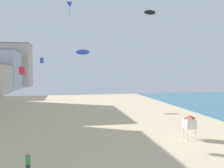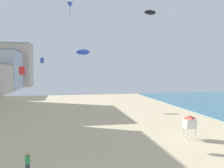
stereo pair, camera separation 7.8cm
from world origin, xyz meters
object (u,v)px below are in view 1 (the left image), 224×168
kite_blue_delta_2 (70,5)px  kite_black_parafoil (150,12)px  kite_red_box (22,71)px  lifeguard_stand (189,122)px  kite_blue_parafoil (83,52)px  kite_blue_box_2 (42,60)px  kite_flyer (28,162)px

kite_blue_delta_2 → kite_black_parafoil: bearing=-37.4°
kite_blue_delta_2 → kite_red_box: 25.63m
lifeguard_stand → kite_black_parafoil: size_ratio=1.25×
lifeguard_stand → kite_blue_delta_2: kite_blue_delta_2 is taller
kite_blue_parafoil → kite_red_box: (-7.82, -17.75, -3.48)m
lifeguard_stand → kite_red_box: bearing=147.0°
lifeguard_stand → kite_blue_delta_2: (-11.70, 25.74, 18.39)m
kite_blue_parafoil → kite_blue_box_2: kite_blue_parafoil is taller
kite_flyer → kite_blue_box_2: kite_blue_box_2 is taller
kite_blue_delta_2 → kite_red_box: kite_blue_delta_2 is taller
kite_red_box → kite_blue_box_2: bearing=86.9°
lifeguard_stand → kite_red_box: kite_red_box is taller
kite_red_box → lifeguard_stand: bearing=-14.2°
kite_blue_box_2 → kite_blue_delta_2: bearing=56.3°
kite_flyer → kite_black_parafoil: bearing=167.2°
kite_blue_delta_2 → kite_blue_box_2: 14.26m
lifeguard_stand → kite_flyer: bearing=-178.4°
kite_flyer → kite_blue_box_2: size_ratio=1.91×
lifeguard_stand → kite_black_parafoil: (1.36, 15.77, 15.17)m
kite_blue_parafoil → kite_blue_box_2: size_ratio=3.00×
kite_black_parafoil → kite_red_box: kite_black_parafoil is taller
kite_flyer → kite_blue_parafoil: size_ratio=0.64×
kite_black_parafoil → kite_blue_box_2: (-17.87, 2.75, -8.09)m
kite_black_parafoil → kite_red_box: (-18.63, -11.40, -9.79)m
kite_red_box → kite_flyer: bearing=-78.9°
kite_blue_parafoil → kite_red_box: bearing=-113.8°
kite_blue_parafoil → kite_black_parafoil: size_ratio=1.27×
kite_blue_delta_2 → kite_blue_box_2: (-4.81, -7.22, -11.31)m
kite_black_parafoil → kite_blue_parafoil: bearing=149.6°
kite_blue_parafoil → kite_blue_delta_2: bearing=121.9°
kite_black_parafoil → kite_red_box: size_ratio=2.33×
kite_black_parafoil → kite_red_box: bearing=-148.5°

